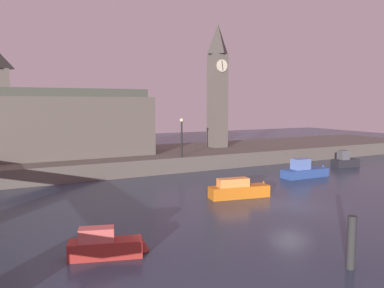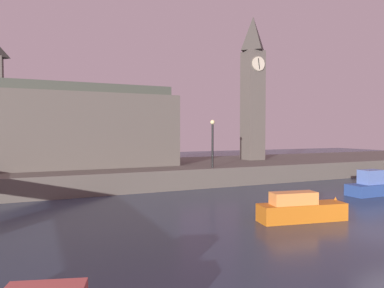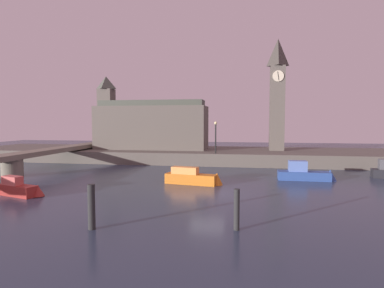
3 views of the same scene
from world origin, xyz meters
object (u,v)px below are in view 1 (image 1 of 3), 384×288
(parliament_hall, at_px, (69,123))
(streetlamp, at_px, (182,133))
(boat_tour_blue, at_px, (308,171))
(clock_tower, at_px, (218,84))
(boat_dinghy_red, at_px, (110,245))
(mooring_post_left, at_px, (351,243))
(boat_patrol_orange, at_px, (243,189))
(boat_barge_dark, at_px, (347,161))

(parliament_hall, distance_m, streetlamp, 10.98)
(parliament_hall, relative_size, boat_tour_blue, 2.92)
(clock_tower, relative_size, boat_tour_blue, 2.77)
(boat_dinghy_red, relative_size, boat_tour_blue, 0.74)
(clock_tower, height_order, parliament_hall, clock_tower)
(mooring_post_left, bearing_deg, clock_tower, 68.84)
(parliament_hall, relative_size, boat_dinghy_red, 3.97)
(boat_tour_blue, xyz_separation_m, boat_patrol_orange, (-9.76, -3.57, -0.00))
(boat_tour_blue, bearing_deg, clock_tower, 97.18)
(clock_tower, relative_size, boat_barge_dark, 4.14)
(clock_tower, distance_m, mooring_post_left, 32.07)
(clock_tower, bearing_deg, boat_dinghy_red, -130.23)
(streetlamp, distance_m, boat_dinghy_red, 21.68)
(boat_tour_blue, height_order, boat_patrol_orange, boat_tour_blue)
(clock_tower, bearing_deg, streetlamp, -143.24)
(boat_patrol_orange, height_order, boat_barge_dark, boat_barge_dark)
(streetlamp, relative_size, boat_tour_blue, 0.73)
(boat_patrol_orange, bearing_deg, boat_dinghy_red, -151.33)
(mooring_post_left, relative_size, boat_patrol_orange, 0.44)
(streetlamp, bearing_deg, boat_tour_blue, -40.44)
(parliament_hall, distance_m, boat_dinghy_red, 23.14)
(streetlamp, height_order, boat_barge_dark, streetlamp)
(mooring_post_left, bearing_deg, boat_dinghy_red, 145.11)
(boat_dinghy_red, distance_m, boat_barge_dark, 31.48)
(clock_tower, bearing_deg, boat_patrol_orange, -115.61)
(parliament_hall, height_order, streetlamp, parliament_hall)
(parliament_hall, distance_m, boat_tour_blue, 23.13)
(clock_tower, bearing_deg, mooring_post_left, -111.16)
(boat_dinghy_red, distance_m, boat_patrol_orange, 13.12)
(mooring_post_left, height_order, boat_patrol_orange, mooring_post_left)
(mooring_post_left, height_order, boat_barge_dark, mooring_post_left)
(parliament_hall, xyz_separation_m, boat_patrol_orange, (9.07, -16.31, -4.25))
(mooring_post_left, bearing_deg, boat_tour_blue, 50.60)
(boat_barge_dark, bearing_deg, boat_tour_blue, -163.07)
(boat_tour_blue, height_order, boat_barge_dark, boat_barge_dark)
(boat_patrol_orange, bearing_deg, boat_tour_blue, 20.10)
(streetlamp, relative_size, boat_barge_dark, 1.08)
(parliament_hall, relative_size, mooring_post_left, 6.81)
(clock_tower, distance_m, boat_barge_dark, 16.68)
(streetlamp, relative_size, mooring_post_left, 1.69)
(boat_dinghy_red, height_order, boat_barge_dark, boat_barge_dark)
(clock_tower, distance_m, parliament_hall, 17.66)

